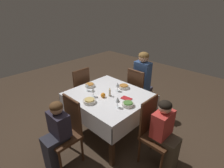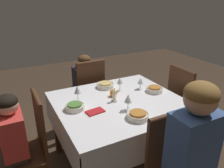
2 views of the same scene
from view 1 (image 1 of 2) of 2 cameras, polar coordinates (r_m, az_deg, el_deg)
The scene contains 20 objects.
ground_plane at distance 3.20m, azimuth -0.95°, elevation -15.07°, with size 8.00×8.00×0.00m, color #3D2D21.
dining_table at distance 2.83m, azimuth -1.05°, elevation -5.10°, with size 1.20×1.08×0.74m.
chair_south at distance 3.43m, azimuth 8.53°, elevation -2.00°, with size 0.39×0.39×0.96m.
chair_north at distance 2.50m, azimuth -14.43°, elevation -14.09°, with size 0.39×0.39×0.96m.
chair_west at distance 2.48m, azimuth 13.59°, elevation -14.40°, with size 0.39×0.39×0.96m.
chair_east at distance 3.49m, azimuth -10.65°, elevation -1.64°, with size 0.39×0.39×0.96m.
person_adult_denim at distance 3.46m, azimuth 10.19°, elevation 1.60°, with size 0.30×0.34×1.25m.
person_child_dark at distance 2.43m, azimuth -17.95°, elevation -15.28°, with size 0.30×0.33×0.98m.
person_child_red at distance 2.40m, azimuth 17.17°, elevation -15.29°, with size 0.33×0.30×1.01m.
bowl_south at distance 2.98m, azimuth 3.86°, elevation -0.81°, with size 0.19×0.19×0.06m.
wine_glass_south at distance 2.84m, azimuth 1.82°, elevation -0.34°, with size 0.07×0.07×0.15m.
bowl_north at distance 2.58m, azimuth -7.36°, elevation -5.45°, with size 0.19×0.19×0.06m.
wine_glass_north at distance 2.69m, azimuth -6.25°, elevation -2.00°, with size 0.06×0.06×0.15m.
bowl_west at distance 2.49m, azimuth 5.25°, elevation -6.51°, with size 0.18×0.18×0.06m.
wine_glass_west at distance 2.40m, azimuth 1.83°, elevation -5.21°, with size 0.06×0.06×0.16m.
bowl_east at distance 3.05m, azimuth -7.23°, elevation -0.35°, with size 0.17×0.17×0.06m.
wine_glass_east at distance 2.89m, azimuth -8.07°, elevation -0.63°, with size 0.07×0.07×0.13m.
candle_centerpiece at distance 2.72m, azimuth -0.73°, elevation -2.98°, with size 0.06×0.06×0.14m.
orange_fruit at distance 2.69m, azimuth -3.00°, elevation -3.60°, with size 0.07×0.07×0.07m, color orange.
napkin_red_folded at distance 2.67m, azimuth 4.73°, elevation -4.73°, with size 0.17×0.11×0.01m.
Camera 1 is at (-1.74, 1.72, 2.07)m, focal length 28.00 mm.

